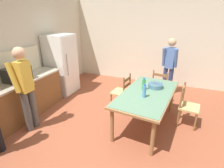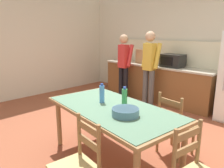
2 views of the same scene
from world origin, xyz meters
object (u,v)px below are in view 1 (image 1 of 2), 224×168
Objects in this scene: dining_table at (147,96)px; bottle_off_centre at (144,84)px; microwave at (17,74)px; serving_bowl at (155,85)px; chair_side_far_right at (122,92)px; person_at_counter at (25,86)px; refrigerator at (62,65)px; bottle_near_centre at (144,91)px; person_by_table at (169,64)px; chair_head_end at (160,86)px; chair_side_near_right at (187,106)px.

dining_table is 7.34× the size of bottle_off_centre.
dining_table is at bearing -75.10° from microwave.
serving_bowl is 0.93m from chair_side_far_right.
person_at_counter reaches higher than bottle_off_centre.
bottle_near_centre is at bearing -111.00° from refrigerator.
bottle_off_centre reaches higher than dining_table.
serving_bowl is (0.55, -0.14, -0.07)m from bottle_near_centre.
microwave is at bearing 107.64° from bottle_off_centre.
bottle_near_centre is 1.11m from chair_side_far_right.
microwave is 3.91m from person_by_table.
person_at_counter reaches higher than person_by_table.
person_at_counter is at bearing 118.19° from bottle_off_centre.
bottle_off_centre is (0.34, 0.08, 0.00)m from bottle_near_centre.
bottle_near_centre is 2.33m from person_at_counter.
bottle_near_centre and bottle_off_centre have the same top height.
chair_head_end is (1.23, -0.14, -0.25)m from dining_table.
chair_side_near_right is (-0.89, -0.68, 0.00)m from chair_head_end.
chair_head_end is at bearing -81.41° from refrigerator.
microwave is 1.85× the size of bottle_off_centre.
refrigerator is 5.45× the size of serving_bowl.
dining_table is 2.18× the size of chair_side_far_right.
bottle_off_centre reaches higher than chair_head_end.
refrigerator is 2.91m from chair_head_end.
bottle_near_centre is at bearing -79.68° from microwave.
bottle_near_centre is 0.16× the size of person_by_table.
microwave reaches higher than serving_bowl.
refrigerator is at bearing -0.71° from microwave.
bottle_off_centre is (-0.69, -2.60, 0.02)m from refrigerator.
chair_side_far_right is 1.55m from chair_side_near_right.
dining_table is 6.19× the size of serving_bowl.
person_by_table is at bearing -8.34° from bottle_near_centre.
chair_side_near_right is at bearing 28.57° from person_by_table.
microwave is at bearing 100.32° from bottle_near_centre.
bottle_near_centre is (-0.23, 0.03, 0.20)m from dining_table.
chair_head_end is 1.12m from chair_side_near_right.
bottle_near_centre is 0.84× the size of serving_bowl.
chair_head_end is 1.00× the size of chair_side_near_right.
serving_bowl is at bearing 1.56° from person_by_table.
microwave reaches higher than dining_table.
chair_side_far_right is 1.00× the size of chair_head_end.
refrigerator is 2.88m from bottle_near_centre.
bottle_off_centre is 1.23m from chair_head_end.
person_at_counter reaches higher than chair_head_end.
person_by_table is (2.02, -0.30, 0.04)m from bottle_near_centre.
refrigerator reaches higher than person_at_counter.
serving_bowl is 0.80m from chair_side_near_right.
chair_head_end reaches higher than dining_table.
refrigerator is 3.59m from chair_side_near_right.
chair_head_end is 0.52× the size of person_at_counter.
person_at_counter reaches higher than chair_side_far_right.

